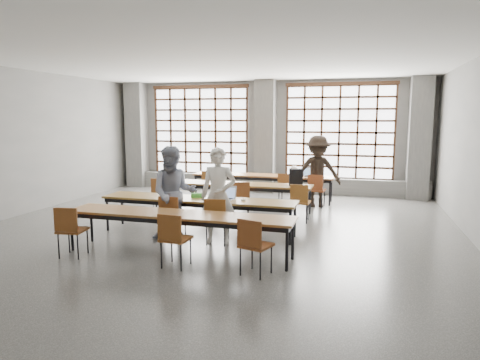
% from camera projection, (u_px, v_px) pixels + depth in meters
% --- Properties ---
extents(floor, '(11.00, 11.00, 0.00)m').
position_uv_depth(floor, '(210.00, 234.00, 8.69)').
color(floor, '#474745').
rests_on(floor, ground).
extents(ceiling, '(11.00, 11.00, 0.00)m').
position_uv_depth(ceiling, '(208.00, 57.00, 8.19)').
color(ceiling, silver).
rests_on(ceiling, floor).
extents(wall_back, '(10.00, 0.00, 10.00)m').
position_uv_depth(wall_back, '(267.00, 136.00, 13.68)').
color(wall_back, '#61615F').
rests_on(wall_back, floor).
extents(wall_left, '(0.00, 11.00, 11.00)m').
position_uv_depth(wall_left, '(3.00, 144.00, 9.78)').
color(wall_left, '#61615F').
rests_on(wall_left, floor).
extents(column_left, '(0.60, 0.55, 3.50)m').
position_uv_depth(column_left, '(137.00, 135.00, 14.62)').
color(column_left, '#545451').
rests_on(column_left, floor).
extents(column_mid, '(0.60, 0.55, 3.50)m').
position_uv_depth(column_mid, '(265.00, 137.00, 13.41)').
color(column_mid, '#545451').
rests_on(column_mid, floor).
extents(column_right, '(0.60, 0.55, 3.50)m').
position_uv_depth(column_right, '(419.00, 139.00, 12.20)').
color(column_right, '#545451').
rests_on(column_right, floor).
extents(window_left, '(3.32, 0.12, 3.00)m').
position_uv_depth(window_left, '(201.00, 131.00, 14.19)').
color(window_left, white).
rests_on(window_left, wall_back).
extents(window_right, '(3.32, 0.12, 3.00)m').
position_uv_depth(window_right, '(339.00, 132.00, 12.98)').
color(window_right, white).
rests_on(window_right, wall_back).
extents(sill_ledge, '(9.80, 0.35, 0.50)m').
position_uv_depth(sill_ledge, '(266.00, 184.00, 13.70)').
color(sill_ledge, '#545451').
rests_on(sill_ledge, floor).
extents(desk_row_a, '(4.00, 0.70, 0.73)m').
position_uv_depth(desk_row_a, '(262.00, 177.00, 12.19)').
color(desk_row_a, brown).
rests_on(desk_row_a, floor).
extents(desk_row_b, '(4.00, 0.70, 0.73)m').
position_uv_depth(desk_row_b, '(231.00, 186.00, 10.63)').
color(desk_row_b, brown).
rests_on(desk_row_b, floor).
extents(desk_row_c, '(4.00, 0.70, 0.73)m').
position_uv_depth(desk_row_c, '(198.00, 201.00, 8.62)').
color(desk_row_c, brown).
rests_on(desk_row_c, floor).
extents(desk_row_d, '(4.00, 0.70, 0.73)m').
position_uv_depth(desk_row_d, '(178.00, 217.00, 7.27)').
color(desk_row_d, brown).
rests_on(desk_row_d, floor).
extents(chair_back_left, '(0.51, 0.51, 0.88)m').
position_uv_depth(chair_back_left, '(209.00, 183.00, 11.98)').
color(chair_back_left, brown).
rests_on(chair_back_left, floor).
extents(chair_back_mid, '(0.45, 0.45, 0.88)m').
position_uv_depth(chair_back_mid, '(286.00, 186.00, 11.39)').
color(chair_back_mid, brown).
rests_on(chair_back_mid, floor).
extents(chair_back_right, '(0.47, 0.47, 0.88)m').
position_uv_depth(chair_back_right, '(316.00, 187.00, 11.18)').
color(chair_back_right, brown).
rests_on(chair_back_right, floor).
extents(chair_mid_left, '(0.49, 0.49, 0.88)m').
position_uv_depth(chair_mid_left, '(161.00, 192.00, 10.49)').
color(chair_mid_left, brown).
rests_on(chair_mid_left, floor).
extents(chair_mid_centre, '(0.52, 0.53, 0.88)m').
position_uv_depth(chair_mid_centre, '(241.00, 196.00, 9.94)').
color(chair_mid_centre, brown).
rests_on(chair_mid_centre, floor).
extents(chair_mid_right, '(0.44, 0.44, 0.88)m').
position_uv_depth(chair_mid_right, '(300.00, 199.00, 9.57)').
color(chair_mid_right, brown).
rests_on(chair_mid_right, floor).
extents(chair_front_left, '(0.43, 0.43, 0.88)m').
position_uv_depth(chair_front_left, '(171.00, 213.00, 8.12)').
color(chair_front_left, maroon).
rests_on(chair_front_left, floor).
extents(chair_front_right, '(0.45, 0.46, 0.88)m').
position_uv_depth(chair_front_right, '(217.00, 216.00, 7.88)').
color(chair_front_right, brown).
rests_on(chair_front_right, floor).
extents(chair_near_left, '(0.48, 0.48, 0.88)m').
position_uv_depth(chair_near_left, '(70.00, 226.00, 7.14)').
color(chair_near_left, brown).
rests_on(chair_near_left, floor).
extents(chair_near_mid, '(0.44, 0.45, 0.88)m').
position_uv_depth(chair_near_mid, '(173.00, 235.00, 6.64)').
color(chair_near_mid, brown).
rests_on(chair_near_mid, floor).
extents(chair_near_right, '(0.52, 0.52, 0.88)m').
position_uv_depth(chair_near_right, '(253.00, 241.00, 6.30)').
color(chair_near_right, maroon).
rests_on(chair_near_right, floor).
extents(student_male, '(0.71, 0.52, 1.80)m').
position_uv_depth(student_male, '(218.00, 196.00, 7.95)').
color(student_male, white).
rests_on(student_male, floor).
extents(student_female, '(1.06, 0.94, 1.81)m').
position_uv_depth(student_female, '(174.00, 193.00, 8.19)').
color(student_female, navy).
rests_on(student_female, floor).
extents(student_back, '(1.33, 0.92, 1.88)m').
position_uv_depth(student_back, '(317.00, 171.00, 11.24)').
color(student_back, black).
rests_on(student_back, floor).
extents(laptop_front, '(0.41, 0.36, 0.26)m').
position_uv_depth(laptop_front, '(226.00, 196.00, 8.56)').
color(laptop_front, '#B0B0B4').
rests_on(laptop_front, desk_row_c).
extents(laptop_back, '(0.43, 0.40, 0.26)m').
position_uv_depth(laptop_back, '(310.00, 174.00, 11.91)').
color(laptop_back, '#ABABB0').
rests_on(laptop_back, desk_row_a).
extents(mouse, '(0.11, 0.09, 0.04)m').
position_uv_depth(mouse, '(243.00, 200.00, 8.34)').
color(mouse, white).
rests_on(mouse, desk_row_c).
extents(green_box, '(0.27, 0.16, 0.09)m').
position_uv_depth(green_box, '(197.00, 195.00, 8.70)').
color(green_box, green).
rests_on(green_box, desk_row_c).
extents(phone, '(0.14, 0.10, 0.01)m').
position_uv_depth(phone, '(205.00, 199.00, 8.47)').
color(phone, black).
rests_on(phone, desk_row_c).
extents(paper_sheet_a, '(0.32, 0.25, 0.00)m').
position_uv_depth(paper_sheet_a, '(209.00, 182.00, 10.83)').
color(paper_sheet_a, white).
rests_on(paper_sheet_a, desk_row_b).
extents(paper_sheet_b, '(0.36, 0.35, 0.00)m').
position_uv_depth(paper_sheet_b, '(219.00, 183.00, 10.66)').
color(paper_sheet_b, white).
rests_on(paper_sheet_b, desk_row_b).
extents(paper_sheet_c, '(0.34, 0.27, 0.00)m').
position_uv_depth(paper_sheet_c, '(235.00, 183.00, 10.60)').
color(paper_sheet_c, white).
rests_on(paper_sheet_c, desk_row_b).
extents(backpack, '(0.35, 0.26, 0.40)m').
position_uv_depth(backpack, '(296.00, 177.00, 10.21)').
color(backpack, black).
rests_on(backpack, desk_row_b).
extents(plastic_bag, '(0.32, 0.29, 0.29)m').
position_uv_depth(plastic_bag, '(294.00, 171.00, 11.96)').
color(plastic_bag, white).
rests_on(plastic_bag, desk_row_a).
extents(red_pouch, '(0.21, 0.13, 0.06)m').
position_uv_depth(red_pouch, '(72.00, 227.00, 7.23)').
color(red_pouch, '#AA1523').
rests_on(red_pouch, chair_near_left).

